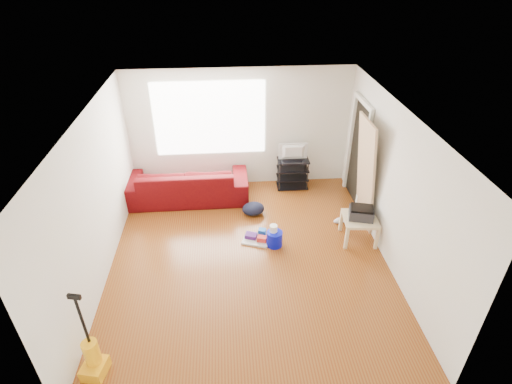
{
  "coord_description": "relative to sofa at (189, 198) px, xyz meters",
  "views": [
    {
      "loc": [
        -0.3,
        -5.05,
        4.46
      ],
      "look_at": [
        0.17,
        0.6,
        0.92
      ],
      "focal_mm": 28.0,
      "sensor_mm": 36.0,
      "label": 1
    }
  ],
  "objects": [
    {
      "name": "room",
      "position": [
        1.19,
        -1.8,
        1.25
      ],
      "size": [
        4.51,
        5.01,
        2.51
      ],
      "color": "maroon",
      "rests_on": "ground"
    },
    {
      "name": "cleaning_tray",
      "position": [
        1.29,
        -1.48,
        0.05
      ],
      "size": [
        0.55,
        0.49,
        0.16
      ],
      "rotation": [
        0.0,
        0.0,
        -0.32
      ],
      "color": "silver",
      "rests_on": "ground"
    },
    {
      "name": "tv_stand",
      "position": [
        2.19,
        0.27,
        0.33
      ],
      "size": [
        0.66,
        0.38,
        0.65
      ],
      "rotation": [
        0.0,
        0.0,
        -0.01
      ],
      "color": "black",
      "rests_on": "ground"
    },
    {
      "name": "sneakers",
      "position": [
        2.96,
        -1.12,
        0.05
      ],
      "size": [
        0.45,
        0.23,
        0.1
      ],
      "rotation": [
        0.0,
        0.0,
        -0.09
      ],
      "color": "white",
      "rests_on": "ground"
    },
    {
      "name": "door_panel",
      "position": [
        3.24,
        -1.07,
        0.0
      ],
      "size": [
        0.25,
        0.82,
        2.03
      ],
      "primitive_type": "cube",
      "rotation": [
        0.0,
        -0.1,
        0.0
      ],
      "color": "tan",
      "rests_on": "ground"
    },
    {
      "name": "sofa",
      "position": [
        0.0,
        0.0,
        0.0
      ],
      "size": [
        2.43,
        0.95,
        0.71
      ],
      "primitive_type": "imported",
      "rotation": [
        0.0,
        0.0,
        3.14
      ],
      "color": "#3E0207",
      "rests_on": "ground"
    },
    {
      "name": "bucket",
      "position": [
        1.58,
        -1.64,
        0.0
      ],
      "size": [
        0.34,
        0.34,
        0.27
      ],
      "primitive_type": "cylinder",
      "rotation": [
        0.0,
        0.0,
        0.3
      ],
      "color": "#040BB7",
      "rests_on": "ground"
    },
    {
      "name": "printer",
      "position": [
        3.06,
        -1.6,
        0.57
      ],
      "size": [
        0.47,
        0.41,
        0.21
      ],
      "rotation": [
        0.0,
        0.0,
        -0.26
      ],
      "color": "#242429",
      "rests_on": "side_table"
    },
    {
      "name": "side_table",
      "position": [
        3.06,
        -1.6,
        0.39
      ],
      "size": [
        0.61,
        0.61,
        0.46
      ],
      "rotation": [
        0.0,
        0.0,
        -0.09
      ],
      "color": "beige",
      "rests_on": "ground"
    },
    {
      "name": "toilet_paper",
      "position": [
        1.56,
        -1.61,
        0.2
      ],
      "size": [
        0.13,
        0.13,
        0.12
      ],
      "primitive_type": "cylinder",
      "color": "white",
      "rests_on": "bucket"
    },
    {
      "name": "vacuum",
      "position": [
        -0.89,
        -3.86,
        0.23
      ],
      "size": [
        0.32,
        0.35,
        1.26
      ],
      "rotation": [
        0.0,
        0.0,
        -0.22
      ],
      "color": "#FFAD10",
      "rests_on": "ground"
    },
    {
      "name": "tv",
      "position": [
        2.19,
        0.27,
        0.82
      ],
      "size": [
        0.6,
        0.08,
        0.34
      ],
      "primitive_type": "imported",
      "rotation": [
        0.0,
        0.0,
        3.14
      ],
      "color": "black",
      "rests_on": "tv_stand"
    },
    {
      "name": "backpack",
      "position": [
        1.29,
        -0.67,
        0.0
      ],
      "size": [
        0.48,
        0.41,
        0.24
      ],
      "primitive_type": "ellipsoid",
      "rotation": [
        0.0,
        0.0,
        0.16
      ],
      "color": "black",
      "rests_on": "ground"
    }
  ]
}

